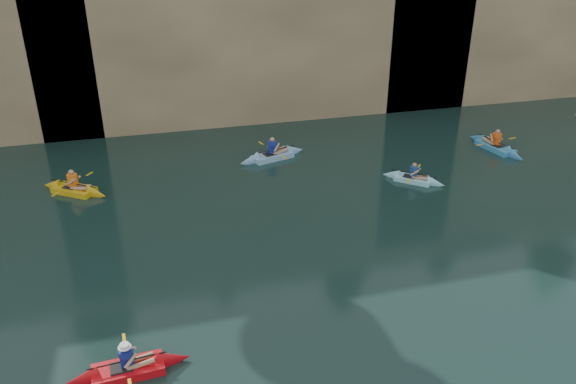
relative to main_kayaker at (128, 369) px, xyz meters
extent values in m
cube|color=tan|center=(8.00, 19.09, 5.54)|extent=(24.00, 2.40, 11.40)
cube|color=tan|center=(28.00, 19.09, 4.76)|extent=(26.00, 2.40, 9.84)
cube|color=black|center=(2.00, 18.44, 1.44)|extent=(3.50, 1.00, 3.20)
cube|color=black|center=(16.00, 18.44, 2.09)|extent=(5.00, 1.00, 4.50)
cube|color=red|center=(0.00, 0.00, -0.02)|extent=(2.47, 0.93, 0.28)
cone|color=red|center=(1.14, 0.08, -0.02)|extent=(0.90, 0.78, 0.72)
cone|color=red|center=(-1.13, -0.08, -0.02)|extent=(0.90, 0.78, 0.72)
cube|color=black|center=(-0.15, -0.01, 0.09)|extent=(0.58, 0.49, 0.04)
cube|color=navy|center=(0.00, 0.00, 0.36)|extent=(0.33, 0.22, 0.46)
sphere|color=tan|center=(0.00, 0.00, 0.69)|extent=(0.19, 0.19, 0.19)
cylinder|color=black|center=(0.00, 0.00, 0.26)|extent=(1.93, 0.18, 0.04)
cube|color=#F3B114|center=(-0.06, 0.86, 0.26)|extent=(0.11, 0.42, 0.02)
cylinder|color=white|center=(0.00, 0.00, 0.72)|extent=(0.33, 0.33, 0.09)
cube|color=#96E6FB|center=(12.17, 8.70, -0.03)|extent=(2.06, 1.93, 0.24)
cone|color=#96E6FB|center=(12.93, 8.03, -0.03)|extent=(1.01, 1.00, 0.66)
cone|color=#96E6FB|center=(11.42, 9.36, -0.03)|extent=(1.01, 1.00, 0.66)
cube|color=black|center=(12.06, 8.80, 0.06)|extent=(0.69, 0.67, 0.04)
cube|color=navy|center=(12.17, 8.70, 0.31)|extent=(0.36, 0.35, 0.44)
sphere|color=tan|center=(12.17, 8.70, 0.63)|extent=(0.19, 0.19, 0.19)
cylinder|color=black|center=(12.17, 8.70, 0.23)|extent=(1.49, 1.32, 0.04)
cube|color=#F3B114|center=(12.75, 9.36, 0.23)|extent=(0.34, 0.37, 0.02)
cube|color=#F3B114|center=(11.59, 8.04, 0.23)|extent=(0.34, 0.37, 0.02)
cube|color=gold|center=(-2.07, 11.35, -0.01)|extent=(2.47, 2.08, 0.29)
cone|color=gold|center=(-1.13, 10.68, -0.01)|extent=(1.16, 1.14, 0.79)
cone|color=gold|center=(-3.01, 12.01, -0.01)|extent=(1.16, 1.14, 0.79)
cube|color=black|center=(-2.19, 11.44, 0.10)|extent=(0.73, 0.72, 0.04)
cube|color=orange|center=(-2.07, 11.35, 0.41)|extent=(0.43, 0.40, 0.53)
sphere|color=tan|center=(-2.07, 11.35, 0.79)|extent=(0.22, 0.22, 0.22)
cylinder|color=black|center=(-2.07, 11.35, 0.27)|extent=(1.92, 1.37, 0.04)
cube|color=#F3B114|center=(-1.45, 12.22, 0.27)|extent=(0.31, 0.39, 0.02)
cube|color=#F3B114|center=(-2.68, 10.48, 0.27)|extent=(0.31, 0.39, 0.02)
cube|color=#87B8E2|center=(6.84, 12.83, -0.01)|extent=(2.84, 1.59, 0.30)
cone|color=#87B8E2|center=(8.06, 13.20, -0.01)|extent=(1.15, 1.05, 0.81)
cone|color=#87B8E2|center=(5.61, 12.47, -0.01)|extent=(1.15, 1.05, 0.81)
cube|color=black|center=(6.69, 12.79, 0.11)|extent=(0.67, 0.64, 0.04)
cube|color=navy|center=(6.84, 12.83, 0.43)|extent=(0.42, 0.33, 0.54)
sphere|color=tan|center=(6.84, 12.83, 0.82)|extent=(0.23, 0.23, 0.23)
cylinder|color=black|center=(6.84, 12.83, 0.28)|extent=(2.30, 0.72, 0.04)
cube|color=#F3B114|center=(6.52, 13.88, 0.28)|extent=(0.20, 0.43, 0.02)
cube|color=#F3B114|center=(7.15, 11.78, 0.28)|extent=(0.20, 0.43, 0.02)
cube|color=#3B8ECB|center=(17.85, 11.11, -0.01)|extent=(1.32, 2.93, 0.29)
cone|color=#3B8ECB|center=(17.61, 12.42, -0.01)|extent=(0.96, 1.13, 0.79)
cone|color=#3B8ECB|center=(18.09, 9.80, -0.01)|extent=(0.96, 1.13, 0.79)
cube|color=black|center=(17.88, 10.96, 0.10)|extent=(0.58, 0.63, 0.04)
cube|color=#FF5A15|center=(17.85, 11.11, 0.41)|extent=(0.29, 0.39, 0.53)
sphere|color=tan|center=(17.85, 11.11, 0.79)|extent=(0.22, 0.22, 0.22)
cylinder|color=black|center=(17.85, 11.11, 0.27)|extent=(0.46, 2.30, 0.04)
cube|color=#F3B114|center=(16.80, 10.91, 0.27)|extent=(0.43, 0.16, 0.02)
cube|color=#F3B114|center=(18.90, 11.30, 0.27)|extent=(0.43, 0.16, 0.02)
camera|label=1|loc=(1.11, -11.42, 10.18)|focal=35.00mm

